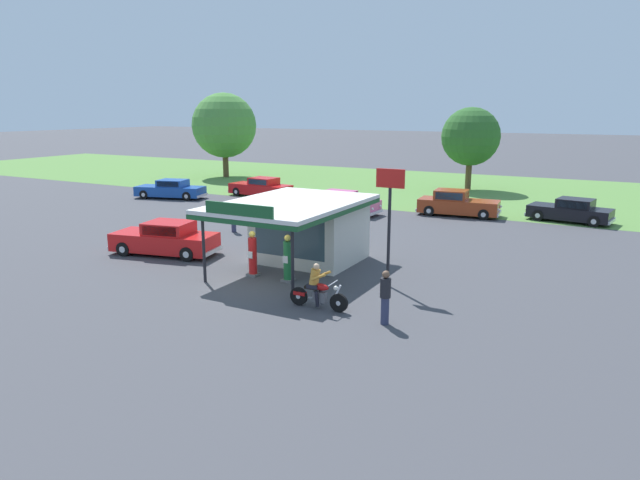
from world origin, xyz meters
TOP-DOWN VIEW (x-y plane):
  - ground_plane at (0.00, 0.00)m, footprint 300.00×300.00m
  - grass_verge_strip at (0.00, 30.00)m, footprint 120.00×24.00m
  - service_station_kiosk at (0.20, 3.95)m, footprint 4.91×7.31m
  - gas_pump_nearside at (-0.63, 1.07)m, footprint 0.44×0.44m
  - gas_pump_offside at (1.03, 1.07)m, footprint 0.44×0.44m
  - motorcycle_with_rider at (3.51, -1.06)m, footprint 2.17×0.70m
  - featured_classic_sedan at (-6.22, 2.03)m, footprint 5.26×2.83m
  - parked_car_back_row_far_right at (-12.34, 18.94)m, footprint 5.26×2.14m
  - parked_car_second_row_spare at (9.66, 19.37)m, footprint 5.00×2.56m
  - parked_car_back_row_centre_left at (-3.72, 15.28)m, footprint 5.30×2.08m
  - parked_car_back_row_centre_right at (3.13, 18.20)m, footprint 5.25×2.32m
  - parked_car_back_row_right at (-17.85, 14.93)m, footprint 5.58×3.05m
  - bystander_chatting_near_pumps at (-1.32, 11.68)m, footprint 0.34×0.34m
  - bystander_standing_back_lot at (-6.37, 7.46)m, footprint 0.34×0.34m
  - bystander_strolling_foreground at (6.06, -1.32)m, footprint 0.34×0.34m
  - tree_oak_far_right at (-22.65, 27.94)m, footprint 6.26×6.26m
  - tree_oak_far_left at (0.86, 30.16)m, footprint 4.76×4.76m
  - roadside_pole_sign at (4.68, 2.42)m, footprint 1.10×0.12m

SIDE VIEW (x-z plane):
  - ground_plane at x=0.00m, z-range 0.00..0.00m
  - grass_verge_strip at x=0.00m, z-range 0.00..0.01m
  - parked_car_back_row_right at x=-17.85m, z-range -0.06..1.36m
  - parked_car_second_row_spare at x=9.66m, z-range -0.06..1.36m
  - motorcycle_with_rider at x=3.51m, z-range -0.14..1.44m
  - parked_car_back_row_far_right at x=-12.34m, z-range -0.06..1.40m
  - parked_car_back_row_centre_left at x=-3.72m, z-range -0.06..1.40m
  - featured_classic_sedan at x=-6.22m, z-range -0.07..1.48m
  - parked_car_back_row_centre_right at x=3.13m, z-range -0.08..1.53m
  - bystander_chatting_near_pumps at x=-1.32m, z-range 0.03..1.55m
  - gas_pump_nearside at x=-0.63m, z-range -0.08..1.77m
  - bystander_standing_back_lot at x=-6.37m, z-range 0.04..1.65m
  - gas_pump_offside at x=1.03m, z-range -0.08..1.80m
  - bystander_strolling_foreground at x=6.06m, z-range 0.05..1.80m
  - service_station_kiosk at x=0.20m, z-range 0.01..3.33m
  - roadside_pole_sign at x=4.68m, z-range 0.84..5.32m
  - tree_oak_far_left at x=0.86m, z-range 0.99..7.77m
  - tree_oak_far_right at x=-22.65m, z-range 0.94..9.11m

